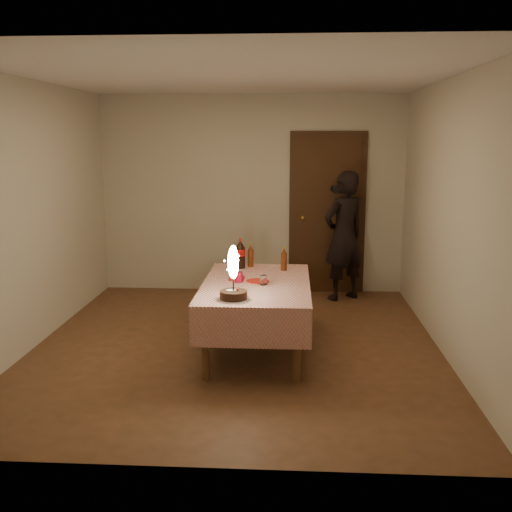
# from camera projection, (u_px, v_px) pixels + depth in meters

# --- Properties ---
(ground) EXTENTS (4.00, 4.50, 0.01)m
(ground) POSITION_uv_depth(u_px,v_px,m) (237.00, 346.00, 5.98)
(ground) COLOR brown
(ground) RESTS_ON ground
(room_shell) EXTENTS (4.04, 4.54, 2.62)m
(room_shell) POSITION_uv_depth(u_px,v_px,m) (240.00, 179.00, 5.72)
(room_shell) COLOR beige
(room_shell) RESTS_ON ground
(dining_table) EXTENTS (1.02, 1.72, 0.68)m
(dining_table) POSITION_uv_depth(u_px,v_px,m) (256.00, 292.00, 5.74)
(dining_table) COLOR brown
(dining_table) RESTS_ON ground
(birthday_cake) EXTENTS (0.29, 0.29, 0.47)m
(birthday_cake) POSITION_uv_depth(u_px,v_px,m) (233.00, 284.00, 5.10)
(birthday_cake) COLOR white
(birthday_cake) RESTS_ON dining_table
(red_plate) EXTENTS (0.22, 0.22, 0.01)m
(red_plate) POSITION_uv_depth(u_px,v_px,m) (258.00, 281.00, 5.76)
(red_plate) COLOR red
(red_plate) RESTS_ON dining_table
(red_cup) EXTENTS (0.08, 0.08, 0.10)m
(red_cup) POSITION_uv_depth(u_px,v_px,m) (239.00, 277.00, 5.73)
(red_cup) COLOR #A70B26
(red_cup) RESTS_ON dining_table
(clear_cup) EXTENTS (0.07, 0.07, 0.09)m
(clear_cup) POSITION_uv_depth(u_px,v_px,m) (263.00, 280.00, 5.63)
(clear_cup) COLOR silver
(clear_cup) RESTS_ON dining_table
(napkin_stack) EXTENTS (0.15, 0.15, 0.02)m
(napkin_stack) POSITION_uv_depth(u_px,v_px,m) (237.00, 278.00, 5.85)
(napkin_stack) COLOR red
(napkin_stack) RESTS_ON dining_table
(cola_bottle) EXTENTS (0.10, 0.10, 0.32)m
(cola_bottle) POSITION_uv_depth(u_px,v_px,m) (240.00, 254.00, 6.32)
(cola_bottle) COLOR black
(cola_bottle) RESTS_ON dining_table
(amber_bottle_left) EXTENTS (0.06, 0.06, 0.25)m
(amber_bottle_left) POSITION_uv_depth(u_px,v_px,m) (251.00, 256.00, 6.40)
(amber_bottle_left) COLOR #58260F
(amber_bottle_left) RESTS_ON dining_table
(amber_bottle_right) EXTENTS (0.06, 0.06, 0.25)m
(amber_bottle_right) POSITION_uv_depth(u_px,v_px,m) (284.00, 259.00, 6.22)
(amber_bottle_right) COLOR #58260F
(amber_bottle_right) RESTS_ON dining_table
(photographer) EXTENTS (0.71, 0.66, 1.64)m
(photographer) POSITION_uv_depth(u_px,v_px,m) (344.00, 236.00, 7.56)
(photographer) COLOR black
(photographer) RESTS_ON ground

